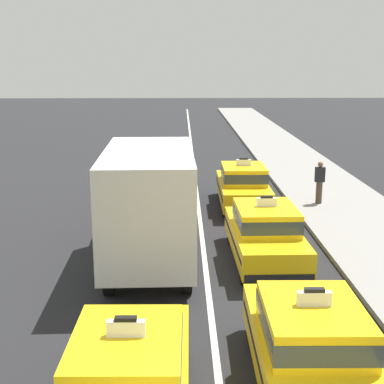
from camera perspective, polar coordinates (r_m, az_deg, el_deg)
The scene contains 9 objects.
lane_stripe_left_right at distance 25.42m, azimuth 0.39°, elevation 0.90°, with size 0.14×80.00×0.01m, color silver.
sidewalk_curb at distance 21.47m, azimuth 15.86°, elevation -1.79°, with size 4.00×90.00×0.15m, color gray.
taxi_left_nearest at distance 8.74m, azimuth -6.63°, elevation -18.84°, with size 1.88×4.58×1.96m.
box_truck_left_second at distance 15.36m, azimuth -4.40°, elevation -0.73°, with size 2.43×7.01×3.27m.
sedan_left_third at distance 22.77m, azimuth -3.19°, elevation 1.57°, with size 1.86×4.34×1.58m.
taxi_right_nearest at distance 9.76m, azimuth 12.17°, elevation -15.35°, with size 1.87×4.58×1.96m.
taxi_right_second at distance 15.45m, azimuth 7.58°, elevation -4.20°, with size 1.90×4.59×1.96m.
taxi_right_third at distance 21.19m, azimuth 5.32°, elevation 0.71°, with size 1.85×4.57×1.96m.
pedestrian_mid_block at distance 21.70m, azimuth 13.12°, elevation 0.99°, with size 0.36×0.24×1.63m.
Camera 1 is at (-0.64, -4.80, 5.54)m, focal length 51.31 mm.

